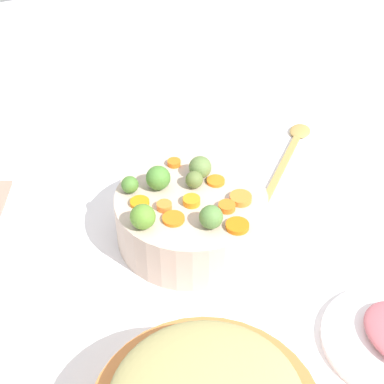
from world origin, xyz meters
The scene contains 18 objects.
tabletop centered at (0.00, 0.00, 0.01)m, with size 2.40×2.40×0.02m, color white.
serving_bowl_carrots centered at (0.00, -0.05, 0.07)m, with size 0.26×0.26×0.09m, color #C1AA98.
carrot_slice_0 centered at (-0.05, -0.09, 0.11)m, with size 0.04×0.04×0.01m, color orange.
carrot_slice_1 centered at (0.04, -0.10, 0.12)m, with size 0.03×0.03×0.01m, color orange.
carrot_slice_2 centered at (0.06, -0.03, 0.11)m, with size 0.03×0.03×0.01m, color orange.
carrot_slice_3 centered at (-0.01, -0.06, 0.12)m, with size 0.03×0.03×0.01m, color orange.
carrot_slice_4 centered at (0.01, 0.05, 0.12)m, with size 0.02×0.02×0.01m, color orange.
carrot_slice_5 centered at (-0.09, -0.03, 0.12)m, with size 0.03×0.03×0.01m, color orange.
carrot_slice_6 centered at (-0.05, -0.06, 0.12)m, with size 0.03×0.03×0.01m, color orange.
carrot_slice_7 centered at (0.07, -0.09, 0.12)m, with size 0.04×0.04×0.01m, color orange.
carrot_slice_8 centered at (0.04, -0.14, 0.12)m, with size 0.04×0.04×0.01m, color orange.
brussels_sprout_0 centered at (0.00, -0.12, 0.13)m, with size 0.04×0.04×0.04m, color #537E3B.
brussels_sprout_1 centered at (-0.09, 0.01, 0.13)m, with size 0.03×0.03×0.03m, color #48792E.
brussels_sprout_2 centered at (-0.04, 0.00, 0.13)m, with size 0.04×0.04×0.04m, color #498130.
brussels_sprout_3 centered at (0.02, -0.02, 0.13)m, with size 0.03×0.03×0.03m, color #5C7136.
brussels_sprout_4 centered at (-0.10, -0.08, 0.13)m, with size 0.04×0.04×0.04m, color #58892D.
brussels_sprout_5 centered at (0.04, 0.00, 0.13)m, with size 0.04×0.04×0.04m, color #5F7C3F.
wooden_spoon centered at (0.31, 0.11, 0.03)m, with size 0.23×0.22×0.01m.
Camera 1 is at (-0.30, -0.74, 0.75)m, focal length 54.50 mm.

